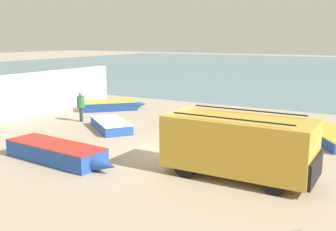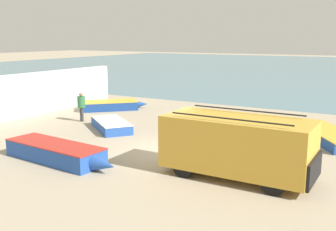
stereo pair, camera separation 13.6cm
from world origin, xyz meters
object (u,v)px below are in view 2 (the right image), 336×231
fishing_rowboat_4 (327,135)px  fishing_rowboat_1 (196,119)px  fishing_rowboat_0 (111,125)px  parked_van (238,144)px  fishing_rowboat_3 (111,105)px  fisherman_0 (81,104)px  fishing_rowboat_2 (58,153)px

fishing_rowboat_4 → fishing_rowboat_1: bearing=56.7°
fishing_rowboat_0 → fishing_rowboat_4: (10.18, 3.26, -0.00)m
parked_van → fishing_rowboat_0: 9.03m
fishing_rowboat_0 → fishing_rowboat_3: 5.82m
fisherman_0 → fishing_rowboat_4: bearing=131.0°
fishing_rowboat_3 → fishing_rowboat_1: bearing=-55.2°
fishing_rowboat_3 → fisherman_0: 4.02m
fishing_rowboat_2 → fishing_rowboat_1: bearing=83.7°
fishing_rowboat_2 → fisherman_0: size_ratio=3.23×
fishing_rowboat_2 → fishing_rowboat_3: (-5.22, 9.94, -0.05)m
fishing_rowboat_1 → fisherman_0: 6.58m
fishing_rowboat_0 → fishing_rowboat_4: bearing=-125.0°
parked_van → fishing_rowboat_3: parked_van is taller
fishing_rowboat_4 → fishing_rowboat_2: bearing=102.4°
fisherman_0 → fishing_rowboat_3: bearing=-136.8°
fishing_rowboat_2 → fishing_rowboat_3: bearing=122.5°
fishing_rowboat_0 → fishing_rowboat_4: 10.69m
parked_van → fishing_rowboat_4: parked_van is taller
parked_van → fishing_rowboat_2: bearing=-164.2°
fishing_rowboat_0 → fishing_rowboat_3: bearing=-15.1°
fishing_rowboat_3 → parked_van: bearing=-79.2°
fishing_rowboat_1 → fishing_rowboat_4: (6.82, -0.05, -0.04)m
fishing_rowboat_0 → fishing_rowboat_1: bearing=-98.2°
fishing_rowboat_2 → fisherman_0: fisherman_0 is taller
fishing_rowboat_0 → fishing_rowboat_1: (3.36, 3.31, 0.04)m
fishing_rowboat_3 → fishing_rowboat_4: bearing=-50.2°
fishing_rowboat_0 → fishing_rowboat_1: size_ratio=0.99×
parked_van → fisherman_0: (-10.92, 4.29, -0.16)m
fishing_rowboat_2 → fishing_rowboat_3: fishing_rowboat_2 is taller
parked_van → fishing_rowboat_4: size_ratio=0.98×
fishing_rowboat_0 → fishing_rowboat_3: fishing_rowboat_3 is taller
parked_van → fishing_rowboat_3: (-11.82, 8.14, -0.87)m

